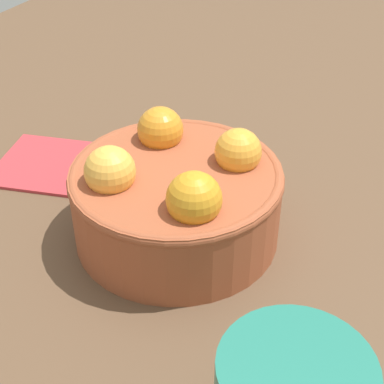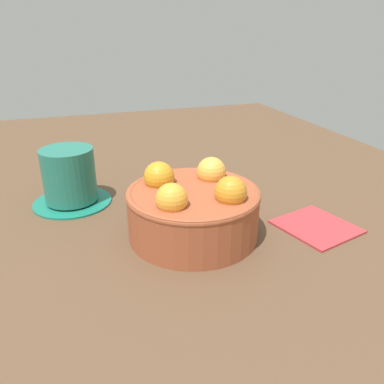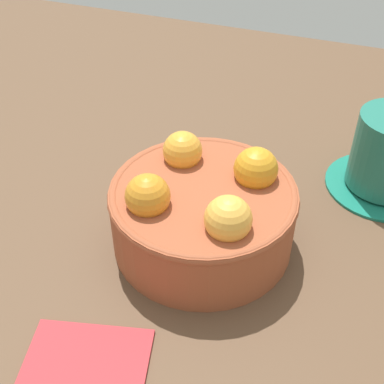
{
  "view_description": "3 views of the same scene",
  "coord_description": "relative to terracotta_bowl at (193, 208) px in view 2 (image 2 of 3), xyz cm",
  "views": [
    {
      "loc": [
        -33.26,
        -17.88,
        31.47
      ],
      "look_at": [
        -1.26,
        -2.02,
        5.76
      ],
      "focal_mm": 54.51,
      "sensor_mm": 36.0,
      "label": 1
    },
    {
      "loc": [
        41.9,
        -14.28,
        25.59
      ],
      "look_at": [
        0.54,
        -0.34,
        6.41
      ],
      "focal_mm": 35.98,
      "sensor_mm": 36.0,
      "label": 2
    },
    {
      "loc": [
        -11.29,
        33.0,
        35.02
      ],
      "look_at": [
        1.5,
        -1.16,
        4.77
      ],
      "focal_mm": 48.01,
      "sensor_mm": 36.0,
      "label": 3
    }
  ],
  "objects": [
    {
      "name": "ground_plane",
      "position": [
        0.02,
        -0.0,
        -5.81
      ],
      "size": [
        158.46,
        102.81,
        3.76
      ],
      "primitive_type": "cube",
      "color": "brown"
    },
    {
      "name": "terracotta_bowl",
      "position": [
        0.0,
        0.0,
        0.0
      ],
      "size": [
        16.99,
        16.99,
        9.24
      ],
      "color": "#9E4C2D",
      "rests_on": "ground_plane"
    },
    {
      "name": "coffee_cup",
      "position": [
        -15.29,
        -14.58,
        0.09
      ],
      "size": [
        11.86,
        11.86,
        8.7
      ],
      "color": "#197761",
      "rests_on": "ground_plane"
    },
    {
      "name": "folded_napkin",
      "position": [
        3.6,
        16.58,
        -3.63
      ],
      "size": [
        11.41,
        11.11,
        0.6
      ],
      "primitive_type": "cube",
      "rotation": [
        0.0,
        0.0,
        0.25
      ],
      "color": "#B23338",
      "rests_on": "ground_plane"
    }
  ]
}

